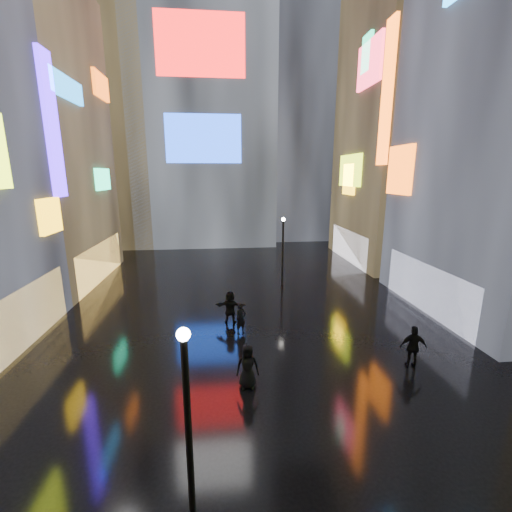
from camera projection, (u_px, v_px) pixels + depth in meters
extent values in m
plane|color=black|center=(244.00, 301.00, 23.09)|extent=(140.00, 140.00, 0.00)
cube|color=#FFC659|center=(13.00, 325.00, 15.81)|extent=(0.20, 10.00, 3.00)
cube|color=#E8A00B|center=(50.00, 216.00, 18.96)|extent=(0.25, 2.24, 1.94)
cube|color=#3712E8|center=(52.00, 126.00, 19.43)|extent=(0.25, 1.40, 8.00)
cube|color=black|center=(16.00, 136.00, 24.71)|extent=(10.00, 12.00, 22.00)
cube|color=#FFC659|center=(100.00, 261.00, 27.42)|extent=(0.20, 10.00, 3.00)
cube|color=#17D188|center=(103.00, 179.00, 27.72)|extent=(0.25, 3.00, 1.71)
cube|color=#177FDD|center=(66.00, 87.00, 21.35)|extent=(0.25, 4.84, 1.37)
cube|color=#E8530B|center=(101.00, 86.00, 27.82)|extent=(0.25, 3.32, 1.94)
cube|color=white|center=(427.00, 288.00, 20.97)|extent=(0.20, 9.00, 3.00)
cube|color=#E8530B|center=(400.00, 170.00, 23.29)|extent=(0.25, 2.99, 3.26)
cube|color=#E8530B|center=(387.00, 94.00, 24.81)|extent=(0.25, 1.40, 10.00)
cube|color=black|center=(410.00, 110.00, 31.14)|extent=(10.00, 12.00, 28.00)
cube|color=white|center=(349.00, 246.00, 33.55)|extent=(0.20, 9.00, 3.00)
cube|color=#C1E817|center=(350.00, 171.00, 32.17)|extent=(0.25, 4.92, 2.91)
cube|color=#E82E49|center=(370.00, 63.00, 27.50)|extent=(0.25, 4.36, 3.46)
cube|color=#E8A00B|center=(349.00, 179.00, 32.47)|extent=(0.25, 2.63, 2.87)
cube|color=#17D188|center=(367.00, 53.00, 27.95)|extent=(0.25, 1.69, 2.90)
cube|color=black|center=(203.00, 66.00, 41.12)|extent=(16.00, 14.00, 42.00)
cube|color=#FF1414|center=(200.00, 44.00, 34.25)|extent=(9.00, 0.20, 6.00)
cube|color=#194CFF|center=(203.00, 139.00, 36.35)|extent=(8.00, 0.20, 5.00)
cube|color=black|center=(297.00, 107.00, 45.21)|extent=(12.00, 12.00, 34.00)
cube|color=black|center=(110.00, 133.00, 39.93)|extent=(10.00, 10.00, 26.00)
cylinder|color=black|center=(189.00, 438.00, 7.72)|extent=(0.16, 0.16, 5.00)
sphere|color=white|center=(183.00, 334.00, 7.12)|extent=(0.30, 0.30, 0.30)
cylinder|color=black|center=(283.00, 253.00, 25.92)|extent=(0.16, 0.16, 5.00)
sphere|color=white|center=(283.00, 219.00, 25.33)|extent=(0.30, 0.30, 0.30)
imported|color=black|center=(413.00, 347.00, 14.92)|extent=(1.21, 0.71, 1.93)
imported|color=black|center=(248.00, 366.00, 13.51)|extent=(0.91, 0.61, 1.83)
imported|color=black|center=(230.00, 307.00, 19.41)|extent=(1.83, 0.85, 1.90)
imported|color=black|center=(241.00, 319.00, 18.17)|extent=(0.73, 0.65, 1.67)
imported|color=black|center=(247.00, 335.00, 13.20)|extent=(1.05, 1.03, 0.83)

